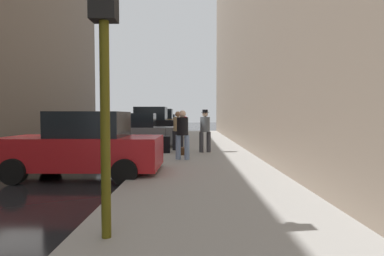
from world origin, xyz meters
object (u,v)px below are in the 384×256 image
at_px(rolling_suitcase, 166,144).
at_px(pedestrian_in_jeans, 183,132).
at_px(parked_blue_sedan, 165,123).
at_px(pedestrian_with_beanie, 205,129).
at_px(duffel_bag, 183,151).
at_px(parked_black_suv, 149,125).
at_px(pedestrian_in_tan_coat, 178,129).
at_px(fire_hydrant, 173,136).
at_px(parked_red_hatchback, 85,146).
at_px(parked_gray_coupe, 133,132).
at_px(pedestrian_in_red_jacket, 184,126).
at_px(traffic_light, 105,29).
at_px(parked_bronze_suv, 159,123).

bearing_deg(rolling_suitcase, pedestrian_in_jeans, -68.73).
bearing_deg(parked_blue_sedan, rolling_suitcase, -84.78).
xyz_separation_m(pedestrian_with_beanie, duffel_bag, (-0.91, -0.78, -0.85)).
bearing_deg(parked_black_suv, rolling_suitcase, -76.87).
xyz_separation_m(pedestrian_in_tan_coat, pedestrian_with_beanie, (1.16, -0.68, 0.03)).
bearing_deg(pedestrian_with_beanie, fire_hydrant, 109.56).
height_order(parked_red_hatchback, rolling_suitcase, parked_red_hatchback).
bearing_deg(parked_gray_coupe, pedestrian_in_red_jacket, 34.58).
bearing_deg(parked_blue_sedan, parked_gray_coupe, -90.00).
distance_m(traffic_light, duffel_bag, 8.34).
distance_m(parked_bronze_suv, traffic_light, 23.04).
xyz_separation_m(parked_blue_sedan, fire_hydrant, (1.80, -15.42, -0.35)).
distance_m(parked_blue_sedan, pedestrian_in_jeans, 22.33).
height_order(parked_red_hatchback, pedestrian_in_tan_coat, pedestrian_in_tan_coat).
relative_size(pedestrian_in_red_jacket, duffel_bag, 3.89).
height_order(parked_blue_sedan, duffel_bag, parked_blue_sedan).
distance_m(parked_gray_coupe, parked_blue_sedan, 17.85).
distance_m(parked_gray_coupe, parked_bronze_suv, 11.90).
bearing_deg(pedestrian_in_jeans, pedestrian_with_beanie, 66.82).
relative_size(parked_gray_coupe, parked_blue_sedan, 1.01).
bearing_deg(parked_gray_coupe, pedestrian_in_jeans, -58.96).
height_order(parked_blue_sedan, pedestrian_in_jeans, pedestrian_in_jeans).
distance_m(parked_black_suv, pedestrian_in_red_jacket, 4.56).
height_order(traffic_light, pedestrian_in_jeans, traffic_light).
relative_size(parked_black_suv, pedestrian_in_tan_coat, 2.72).
bearing_deg(traffic_light, parked_red_hatchback, 112.83).
distance_m(parked_blue_sedan, pedestrian_in_tan_coat, 19.60).
distance_m(parked_gray_coupe, pedestrian_in_red_jacket, 3.01).
distance_m(parked_bronze_suv, duffel_bag, 15.20).
height_order(parked_red_hatchback, duffel_bag, parked_red_hatchback).
xyz_separation_m(parked_gray_coupe, pedestrian_in_tan_coat, (2.32, -1.61, 0.26)).
relative_size(traffic_light, duffel_bag, 8.18).
distance_m(fire_hydrant, pedestrian_with_beanie, 5.05).
xyz_separation_m(parked_gray_coupe, parked_black_suv, (-0.00, 5.54, 0.18)).
bearing_deg(duffel_bag, rolling_suitcase, 136.51).
bearing_deg(parked_blue_sedan, pedestrian_in_red_jacket, -81.32).
height_order(pedestrian_in_red_jacket, duffel_bag, pedestrian_in_red_jacket).
height_order(parked_bronze_suv, fire_hydrant, parked_bronze_suv).
bearing_deg(fire_hydrant, rolling_suitcase, -89.45).
xyz_separation_m(fire_hydrant, pedestrian_in_jeans, (0.80, -6.76, 0.61)).
height_order(parked_gray_coupe, parked_bronze_suv, parked_bronze_suv).
bearing_deg(duffel_bag, pedestrian_with_beanie, 40.70).
xyz_separation_m(traffic_light, pedestrian_with_beanie, (1.63, 8.71, -1.62)).
bearing_deg(pedestrian_in_tan_coat, parked_black_suv, 107.96).
bearing_deg(parked_bronze_suv, parked_black_suv, -90.00).
relative_size(pedestrian_in_tan_coat, pedestrian_with_beanie, 0.96).
height_order(parked_bronze_suv, traffic_light, traffic_light).
bearing_deg(pedestrian_in_jeans, pedestrian_in_red_jacket, 91.32).
height_order(parked_black_suv, pedestrian_in_red_jacket, parked_black_suv).
height_order(parked_gray_coupe, pedestrian_with_beanie, pedestrian_with_beanie).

